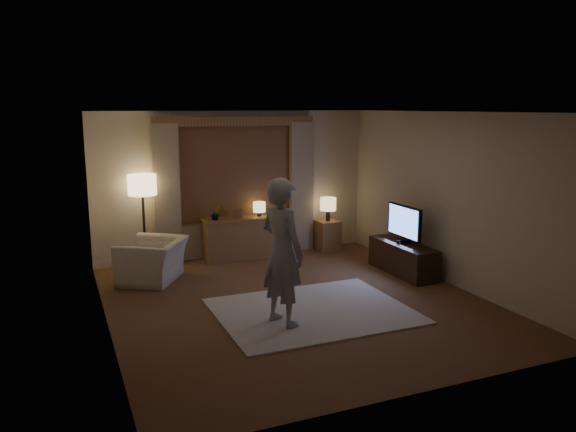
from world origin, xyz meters
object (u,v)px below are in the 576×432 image
tv_stand (403,258)px  sideboard (238,239)px  side_table (328,235)px  person (282,252)px  armchair (153,261)px

tv_stand → sideboard: bearing=139.2°
sideboard → side_table: size_ratio=2.14×
sideboard → person: (-0.44, -3.16, 0.58)m
sideboard → person: size_ratio=0.66×
tv_stand → side_table: bearing=103.5°
armchair → person: bearing=57.8°
sideboard → side_table: (1.75, -0.05, -0.07)m
armchair → side_table: bearing=133.2°
armchair → tv_stand: (3.82, -1.15, -0.08)m
sideboard → person: person is taller
sideboard → tv_stand: size_ratio=0.86×
tv_stand → person: 3.00m
sideboard → armchair: bearing=-155.5°
sideboard → side_table: bearing=-1.6°
sideboard → armchair: sideboard is taller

